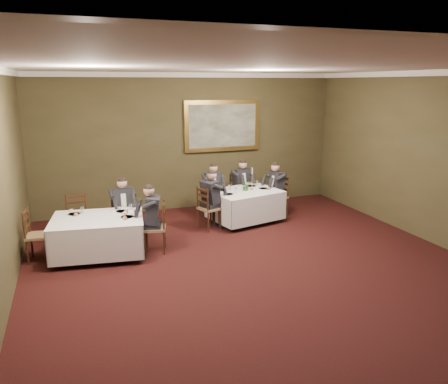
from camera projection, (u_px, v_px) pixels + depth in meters
ground at (272, 285)px, 7.22m from camera, size 10.00×10.00×0.00m
ceiling at (279, 65)px, 6.37m from camera, size 8.00×10.00×0.10m
back_wall at (191, 142)px, 11.37m from camera, size 8.00×0.10×3.50m
crown_molding at (279, 69)px, 6.39m from camera, size 8.00×10.00×0.12m
table_main at (245, 204)px, 10.41m from camera, size 1.82×1.54×0.67m
table_second at (98, 233)px, 8.34m from camera, size 1.87×1.52×0.67m
chair_main_backleft at (212, 205)px, 10.90m from camera, size 0.44×0.42×1.00m
diner_main_backleft at (212, 196)px, 10.83m from camera, size 0.42×0.48×1.35m
chair_main_backright at (240, 200)px, 11.34m from camera, size 0.55×0.54×1.00m
diner_main_backright at (241, 192)px, 11.27m from camera, size 0.53×0.58×1.35m
chair_main_endleft at (209, 217)px, 9.93m from camera, size 0.55×0.56×1.00m
diner_main_endleft at (209, 207)px, 9.88m from camera, size 0.59×0.54×1.35m
chair_main_endright at (277, 204)px, 10.98m from camera, size 0.45×0.47×1.00m
diner_main_endright at (277, 195)px, 10.92m from camera, size 0.51×0.44×1.35m
chair_sec_backleft at (79, 229)px, 9.13m from camera, size 0.46×0.44×1.00m
chair_sec_backright at (124, 226)px, 9.31m from camera, size 0.47×0.45×1.00m
diner_sec_backright at (123, 216)px, 9.24m from camera, size 0.44×0.51×1.35m
chair_sec_endright at (156, 238)px, 8.60m from camera, size 0.52×0.53×1.00m
diner_sec_endright at (155, 227)px, 8.54m from camera, size 0.56×0.51×1.35m
chair_sec_endleft at (39, 246)px, 8.17m from camera, size 0.47×0.49×1.00m
centerpiece at (246, 186)px, 10.34m from camera, size 0.26×0.24×0.24m
candlestick at (252, 181)px, 10.40m from camera, size 0.08×0.08×0.55m
place_setting_table_main at (224, 189)px, 10.42m from camera, size 0.33×0.31×0.14m
place_setting_table_second at (77, 212)px, 8.55m from camera, size 0.33×0.31×0.14m
painting at (222, 126)px, 11.49m from camera, size 2.06×0.09×1.33m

